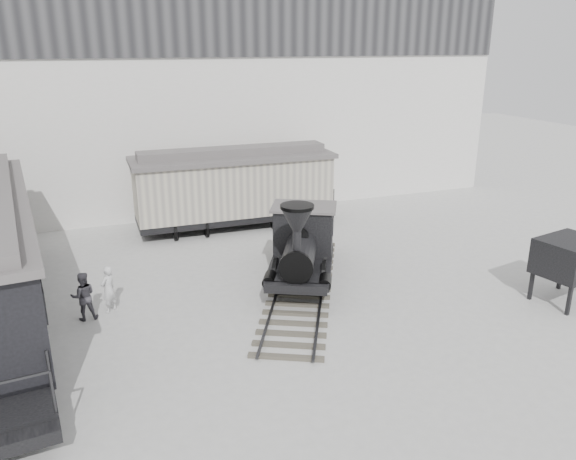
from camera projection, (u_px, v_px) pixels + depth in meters
name	position (u px, v px, depth m)	size (l,w,h in m)	color
ground	(313.00, 334.00, 17.59)	(90.00, 90.00, 0.00)	#9E9E9B
north_wall	(201.00, 106.00, 29.10)	(34.00, 2.51, 11.00)	silver
locomotive	(303.00, 248.00, 21.14)	(6.66, 10.15, 3.62)	#413D35
boxcar	(234.00, 186.00, 27.22)	(9.73, 3.18, 3.97)	black
visitor_a	(109.00, 289.00, 18.88)	(0.59, 0.39, 1.63)	silver
visitor_b	(83.00, 296.00, 18.32)	(0.80, 0.63, 1.65)	#3B3A40
coal_hopper	(569.00, 262.00, 19.40)	(2.41, 2.11, 2.30)	black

